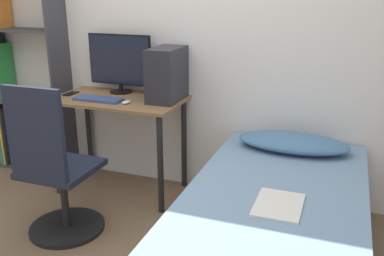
{
  "coord_description": "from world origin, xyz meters",
  "views": [
    {
      "loc": [
        1.32,
        -1.75,
        1.6
      ],
      "look_at": [
        0.43,
        0.66,
        0.75
      ],
      "focal_mm": 40.0,
      "sensor_mm": 36.0,
      "label": 1
    }
  ],
  "objects_px": {
    "office_chair": "(56,179)",
    "keyboard": "(98,99)",
    "bed": "(271,240)",
    "pc_tower": "(167,74)",
    "monitor": "(120,62)",
    "bookshelf": "(13,62)"
  },
  "relations": [
    {
      "from": "office_chair",
      "to": "keyboard",
      "type": "relative_size",
      "value": 2.79
    },
    {
      "from": "bed",
      "to": "pc_tower",
      "type": "height_order",
      "value": "pc_tower"
    },
    {
      "from": "monitor",
      "to": "pc_tower",
      "type": "height_order",
      "value": "monitor"
    },
    {
      "from": "office_chair",
      "to": "keyboard",
      "type": "distance_m",
      "value": 0.74
    },
    {
      "from": "bookshelf",
      "to": "bed",
      "type": "relative_size",
      "value": 0.92
    },
    {
      "from": "bed",
      "to": "keyboard",
      "type": "bearing_deg",
      "value": 156.89
    },
    {
      "from": "keyboard",
      "to": "pc_tower",
      "type": "xyz_separation_m",
      "value": [
        0.49,
        0.2,
        0.19
      ]
    },
    {
      "from": "monitor",
      "to": "keyboard",
      "type": "xyz_separation_m",
      "value": [
        -0.03,
        -0.3,
        -0.24
      ]
    },
    {
      "from": "bookshelf",
      "to": "keyboard",
      "type": "bearing_deg",
      "value": -14.44
    },
    {
      "from": "monitor",
      "to": "keyboard",
      "type": "height_order",
      "value": "monitor"
    },
    {
      "from": "bed",
      "to": "pc_tower",
      "type": "distance_m",
      "value": 1.46
    },
    {
      "from": "bookshelf",
      "to": "keyboard",
      "type": "distance_m",
      "value": 1.06
    },
    {
      "from": "bookshelf",
      "to": "monitor",
      "type": "distance_m",
      "value": 1.05
    },
    {
      "from": "bookshelf",
      "to": "keyboard",
      "type": "xyz_separation_m",
      "value": [
        1.02,
        -0.26,
        -0.18
      ]
    },
    {
      "from": "bookshelf",
      "to": "keyboard",
      "type": "height_order",
      "value": "bookshelf"
    },
    {
      "from": "office_chair",
      "to": "keyboard",
      "type": "height_order",
      "value": "office_chair"
    },
    {
      "from": "office_chair",
      "to": "pc_tower",
      "type": "height_order",
      "value": "pc_tower"
    },
    {
      "from": "bed",
      "to": "monitor",
      "type": "xyz_separation_m",
      "value": [
        -1.42,
        0.92,
        0.77
      ]
    },
    {
      "from": "bookshelf",
      "to": "pc_tower",
      "type": "distance_m",
      "value": 1.5
    },
    {
      "from": "keyboard",
      "to": "pc_tower",
      "type": "relative_size",
      "value": 0.95
    },
    {
      "from": "bookshelf",
      "to": "office_chair",
      "type": "relative_size",
      "value": 1.79
    },
    {
      "from": "pc_tower",
      "to": "keyboard",
      "type": "bearing_deg",
      "value": -158.06
    }
  ]
}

